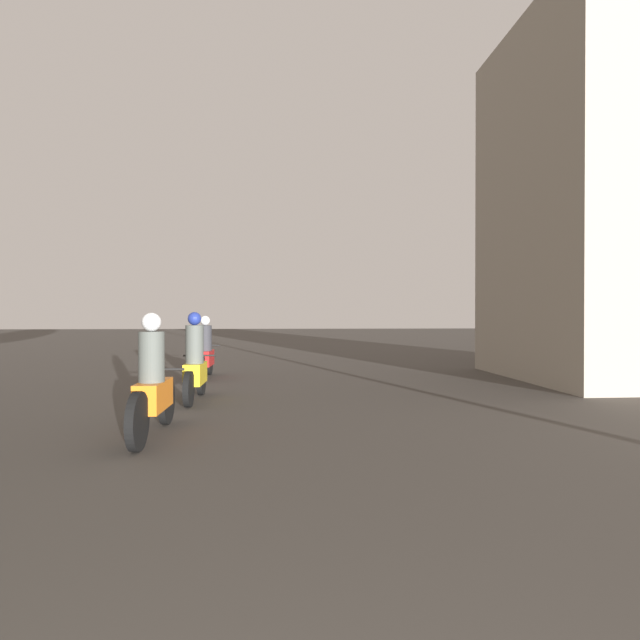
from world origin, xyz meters
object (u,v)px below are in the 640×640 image
Objects in this scene: motorcycle_orange at (153,387)px; building_right_near at (615,202)px; motorcycle_yellow at (195,365)px; motorcycle_red at (206,353)px.

building_right_near is at bearing 22.37° from motorcycle_orange.
motorcycle_yellow reaches higher than motorcycle_red.
motorcycle_red is 10.74m from building_right_near.
motorcycle_orange is at bearing -152.41° from building_right_near.
building_right_near is at bearing 3.20° from motorcycle_red.
motorcycle_yellow is 10.66m from building_right_near.
motorcycle_red is (-0.33, 3.39, -0.03)m from motorcycle_yellow.
motorcycle_orange is 11.63m from building_right_near.
motorcycle_red is 0.22× the size of building_right_near.
motorcycle_yellow reaches higher than motorcycle_orange.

